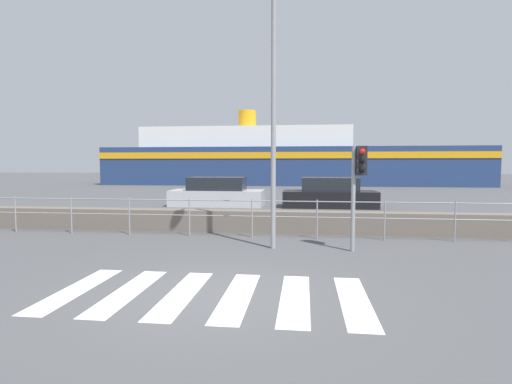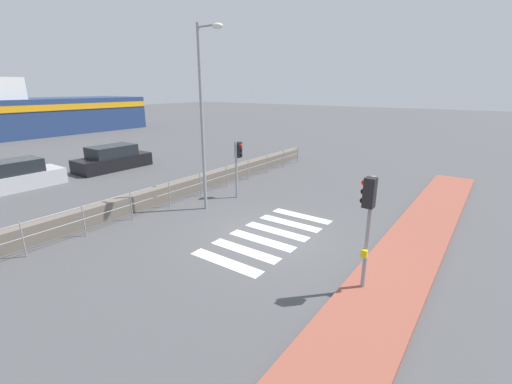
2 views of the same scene
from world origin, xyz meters
TOP-DOWN VIEW (x-y plane):
  - ground_plane at (0.00, 0.00)m, footprint 160.00×160.00m
  - sidewalk_brick at (0.00, -4.10)m, footprint 24.00×1.80m
  - crosswalk at (-0.03, 0.00)m, footprint 4.95×2.40m
  - seawall at (0.00, 5.86)m, footprint 24.13×0.55m
  - harbor_fence at (0.00, 4.98)m, footprint 21.76×0.04m
  - traffic_light_near at (-1.51, -3.62)m, footprint 0.34×0.32m
  - traffic_light_far at (2.71, 3.49)m, footprint 0.34×0.32m
  - streetlamp at (0.70, 3.41)m, footprint 0.32×1.20m
  - parked_car_silver at (-2.81, 13.17)m, footprint 4.56×1.75m
  - parked_car_black at (2.66, 13.17)m, footprint 4.40×1.78m

SIDE VIEW (x-z plane):
  - ground_plane at x=0.00m, z-range 0.00..0.00m
  - crosswalk at x=-0.03m, z-range 0.00..0.01m
  - sidewalk_brick at x=0.00m, z-range 0.00..0.12m
  - seawall at x=0.00m, z-range 0.00..0.66m
  - parked_car_silver at x=-2.81m, z-range -0.11..1.31m
  - parked_car_black at x=2.66m, z-range -0.11..1.32m
  - harbor_fence at x=0.00m, z-range 0.18..1.27m
  - traffic_light_far at x=2.71m, z-range 0.59..3.07m
  - traffic_light_near at x=-1.51m, z-range 0.64..3.53m
  - streetlamp at x=0.70m, z-range 0.76..7.72m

